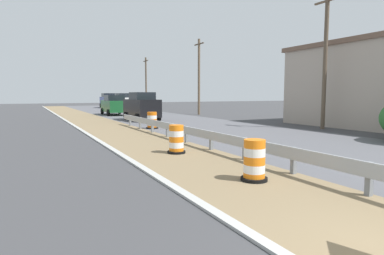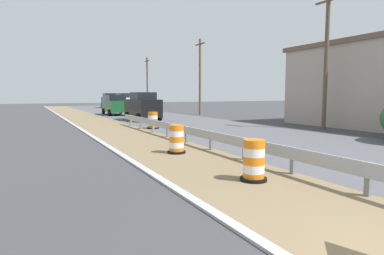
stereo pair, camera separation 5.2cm
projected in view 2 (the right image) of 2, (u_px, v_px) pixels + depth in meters
name	position (u px, v px, depth m)	size (l,w,h in m)	color
traffic_barrel_nearest	(254.00, 162.00, 7.67)	(0.64, 0.64, 0.99)	orange
traffic_barrel_close	(176.00, 141.00, 11.29)	(0.64, 0.64, 1.00)	orange
traffic_barrel_mid	(153.00, 121.00, 19.43)	(0.72, 0.72, 1.00)	orange
car_lead_near_lane	(115.00, 105.00, 32.56)	(2.09, 4.56, 2.00)	#195128
car_trailing_near_lane	(110.00, 100.00, 50.13)	(2.19, 4.70, 2.24)	navy
car_lead_far_lane	(143.00, 106.00, 25.54)	(2.05, 4.12, 2.22)	black
car_mid_far_lane	(125.00, 102.00, 42.34)	(1.99, 4.28, 2.22)	silver
utility_pole_near	(326.00, 59.00, 18.79)	(0.24, 1.80, 7.90)	brown
utility_pole_mid	(200.00, 76.00, 32.55)	(0.24, 1.80, 7.57)	brown
utility_pole_far	(147.00, 82.00, 48.00)	(0.24, 1.80, 7.49)	brown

